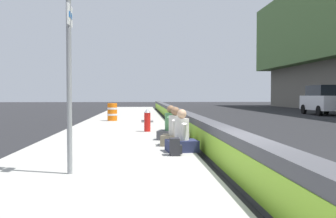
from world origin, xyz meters
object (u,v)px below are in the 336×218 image
at_px(construction_barrel, 112,112).
at_px(parked_car_midline, 323,100).
at_px(fire_hydrant, 147,120).
at_px(backpack, 175,147).
at_px(seated_person_middle, 175,133).
at_px(seated_person_rear, 171,129).
at_px(route_sign_post, 69,57).
at_px(seated_person_foreground, 182,138).

relative_size(construction_barrel, parked_car_midline, 0.20).
xyz_separation_m(fire_hydrant, backpack, (-6.09, -0.56, -0.25)).
bearing_deg(backpack, seated_person_middle, -4.93).
xyz_separation_m(seated_person_middle, seated_person_rear, (1.45, 0.02, 0.00)).
relative_size(backpack, parked_car_midline, 0.08).
height_order(route_sign_post, construction_barrel, route_sign_post).
xyz_separation_m(seated_person_foreground, seated_person_rear, (2.63, 0.08, 0.01)).
distance_m(fire_hydrant, parked_car_midline, 20.08).
distance_m(seated_person_middle, seated_person_rear, 1.45).
height_order(seated_person_foreground, parked_car_midline, parked_car_midline).
xyz_separation_m(route_sign_post, parked_car_midline, (22.80, -15.20, -1.03)).
relative_size(route_sign_post, parked_car_midline, 0.74).
bearing_deg(fire_hydrant, seated_person_foreground, -171.90).
distance_m(seated_person_middle, parked_car_midline, 22.97).
bearing_deg(parked_car_midline, seated_person_rear, 143.32).
distance_m(route_sign_post, seated_person_middle, 4.78).
bearing_deg(seated_person_middle, route_sign_post, 150.38).
bearing_deg(seated_person_foreground, parked_car_midline, -32.75).
distance_m(seated_person_foreground, construction_barrel, 12.27).
bearing_deg(construction_barrel, seated_person_foreground, -167.88).
distance_m(fire_hydrant, seated_person_foreground, 5.50).
distance_m(fire_hydrant, seated_person_middle, 4.32).
xyz_separation_m(seated_person_foreground, parked_car_midline, (20.11, -12.94, 0.72)).
bearing_deg(backpack, fire_hydrant, 5.21).
distance_m(seated_person_foreground, parked_car_midline, 23.92).
relative_size(fire_hydrant, seated_person_foreground, 0.84).
distance_m(fire_hydrant, construction_barrel, 6.80).
relative_size(backpack, construction_barrel, 0.42).
distance_m(route_sign_post, parked_car_midline, 27.42).
relative_size(seated_person_middle, construction_barrel, 1.13).
xyz_separation_m(seated_person_middle, backpack, (-1.83, 0.16, -0.14)).
distance_m(route_sign_post, seated_person_foreground, 3.92).
relative_size(fire_hydrant, backpack, 2.20).
xyz_separation_m(seated_person_foreground, construction_barrel, (12.00, 2.58, 0.15)).
bearing_deg(construction_barrel, seated_person_rear, -165.09).
bearing_deg(seated_person_foreground, seated_person_middle, 2.99).
distance_m(seated_person_rear, backpack, 3.28).
distance_m(construction_barrel, parked_car_midline, 17.51).
height_order(fire_hydrant, construction_barrel, construction_barrel).
height_order(route_sign_post, seated_person_middle, route_sign_post).
height_order(route_sign_post, fire_hydrant, route_sign_post).
bearing_deg(parked_car_midline, backpack, 147.63).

